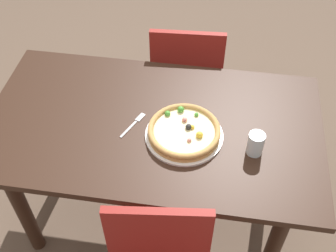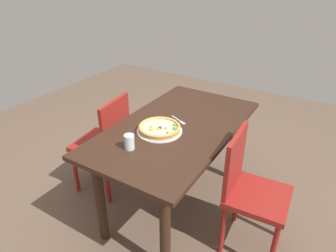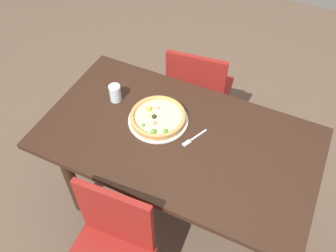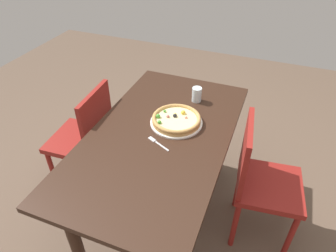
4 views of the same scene
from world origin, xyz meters
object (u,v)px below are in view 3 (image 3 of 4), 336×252
at_px(chair_near, 198,93).
at_px(drinking_glass, 115,93).
at_px(fork, 193,139).
at_px(dining_table, 178,150).
at_px(pizza, 158,117).
at_px(plate, 158,120).

relative_size(chair_near, drinking_glass, 8.76).
xyz_separation_m(chair_near, fork, (-0.20, 0.60, 0.27)).
height_order(dining_table, pizza, pizza).
bearing_deg(drinking_glass, chair_near, -120.70).
bearing_deg(dining_table, fork, -167.45).
height_order(pizza, drinking_glass, drinking_glass).
relative_size(chair_near, plate, 2.73).
bearing_deg(drinking_glass, dining_table, 167.35).
distance_m(dining_table, plate, 0.20).
xyz_separation_m(plate, pizza, (0.00, 0.00, 0.03)).
distance_m(fork, drinking_glass, 0.52).
distance_m(chair_near, pizza, 0.64).
bearing_deg(pizza, fork, 170.24).
bearing_deg(fork, dining_table, -52.43).
bearing_deg(drinking_glass, plate, 171.80).
relative_size(plate, drinking_glass, 3.21).
xyz_separation_m(plate, fork, (-0.22, 0.04, -0.00)).
relative_size(chair_near, pizza, 2.93).
height_order(dining_table, drinking_glass, drinking_glass).
relative_size(dining_table, pizza, 4.79).
height_order(fork, drinking_glass, drinking_glass).
distance_m(chair_near, drinking_glass, 0.69).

